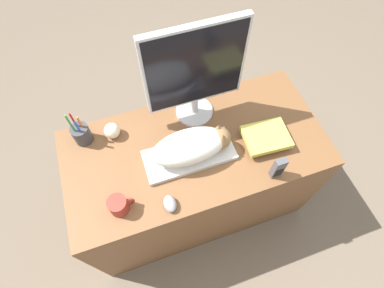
{
  "coord_description": "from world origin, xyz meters",
  "views": [
    {
      "loc": [
        -0.25,
        -0.36,
        2.0
      ],
      "look_at": [
        -0.02,
        0.3,
        0.79
      ],
      "focal_mm": 28.0,
      "sensor_mm": 36.0,
      "label": 1
    }
  ],
  "objects_px": {
    "cat": "(193,145)",
    "phone": "(278,168)",
    "keyboard": "(189,155)",
    "computer_mouse": "(170,204)",
    "monitor": "(195,72)",
    "pen_cup": "(82,134)",
    "book_stack": "(265,138)",
    "coffee_mug": "(119,205)",
    "baseball": "(112,131)"
  },
  "relations": [
    {
      "from": "cat",
      "to": "phone",
      "type": "xyz_separation_m",
      "value": [
        0.32,
        -0.22,
        -0.03
      ]
    },
    {
      "from": "keyboard",
      "to": "computer_mouse",
      "type": "bearing_deg",
      "value": -127.81
    },
    {
      "from": "monitor",
      "to": "pen_cup",
      "type": "xyz_separation_m",
      "value": [
        -0.57,
        0.02,
        -0.25
      ]
    },
    {
      "from": "book_stack",
      "to": "monitor",
      "type": "bearing_deg",
      "value": 134.19
    },
    {
      "from": "keyboard",
      "to": "pen_cup",
      "type": "relative_size",
      "value": 1.96
    },
    {
      "from": "keyboard",
      "to": "phone",
      "type": "height_order",
      "value": "phone"
    },
    {
      "from": "coffee_mug",
      "to": "book_stack",
      "type": "bearing_deg",
      "value": 8.21
    },
    {
      "from": "pen_cup",
      "to": "book_stack",
      "type": "distance_m",
      "value": 0.88
    },
    {
      "from": "computer_mouse",
      "to": "baseball",
      "type": "bearing_deg",
      "value": 110.07
    },
    {
      "from": "keyboard",
      "to": "coffee_mug",
      "type": "relative_size",
      "value": 3.82
    },
    {
      "from": "cat",
      "to": "phone",
      "type": "height_order",
      "value": "cat"
    },
    {
      "from": "coffee_mug",
      "to": "pen_cup",
      "type": "bearing_deg",
      "value": 103.11
    },
    {
      "from": "keyboard",
      "to": "computer_mouse",
      "type": "distance_m",
      "value": 0.26
    },
    {
      "from": "keyboard",
      "to": "cat",
      "type": "bearing_deg",
      "value": -0.0
    },
    {
      "from": "monitor",
      "to": "coffee_mug",
      "type": "bearing_deg",
      "value": -141.19
    },
    {
      "from": "computer_mouse",
      "to": "baseball",
      "type": "distance_m",
      "value": 0.47
    },
    {
      "from": "computer_mouse",
      "to": "pen_cup",
      "type": "distance_m",
      "value": 0.55
    },
    {
      "from": "book_stack",
      "to": "cat",
      "type": "bearing_deg",
      "value": 173.7
    },
    {
      "from": "monitor",
      "to": "book_stack",
      "type": "distance_m",
      "value": 0.47
    },
    {
      "from": "phone",
      "to": "coffee_mug",
      "type": "bearing_deg",
      "value": 174.17
    },
    {
      "from": "phone",
      "to": "keyboard",
      "type": "bearing_deg",
      "value": 147.64
    },
    {
      "from": "cat",
      "to": "computer_mouse",
      "type": "xyz_separation_m",
      "value": [
        -0.18,
        -0.2,
        -0.07
      ]
    },
    {
      "from": "pen_cup",
      "to": "phone",
      "type": "xyz_separation_m",
      "value": [
        0.8,
        -0.47,
        0.01
      ]
    },
    {
      "from": "computer_mouse",
      "to": "pen_cup",
      "type": "relative_size",
      "value": 0.36
    },
    {
      "from": "cat",
      "to": "pen_cup",
      "type": "relative_size",
      "value": 1.71
    },
    {
      "from": "coffee_mug",
      "to": "baseball",
      "type": "bearing_deg",
      "value": 83.04
    },
    {
      "from": "computer_mouse",
      "to": "monitor",
      "type": "bearing_deg",
      "value": 58.7
    },
    {
      "from": "cat",
      "to": "pen_cup",
      "type": "height_order",
      "value": "pen_cup"
    },
    {
      "from": "monitor",
      "to": "phone",
      "type": "bearing_deg",
      "value": -62.53
    },
    {
      "from": "monitor",
      "to": "baseball",
      "type": "relative_size",
      "value": 6.93
    },
    {
      "from": "keyboard",
      "to": "computer_mouse",
      "type": "xyz_separation_m",
      "value": [
        -0.16,
        -0.2,
        0.01
      ]
    },
    {
      "from": "cat",
      "to": "computer_mouse",
      "type": "relative_size",
      "value": 4.71
    },
    {
      "from": "coffee_mug",
      "to": "cat",
      "type": "bearing_deg",
      "value": 20.76
    },
    {
      "from": "coffee_mug",
      "to": "baseball",
      "type": "relative_size",
      "value": 1.44
    },
    {
      "from": "phone",
      "to": "book_stack",
      "type": "xyz_separation_m",
      "value": [
        0.03,
        0.18,
        -0.03
      ]
    },
    {
      "from": "pen_cup",
      "to": "keyboard",
      "type": "bearing_deg",
      "value": -29.27
    },
    {
      "from": "pen_cup",
      "to": "monitor",
      "type": "bearing_deg",
      "value": -2.23
    },
    {
      "from": "coffee_mug",
      "to": "pen_cup",
      "type": "height_order",
      "value": "pen_cup"
    },
    {
      "from": "cat",
      "to": "phone",
      "type": "bearing_deg",
      "value": -33.97
    },
    {
      "from": "monitor",
      "to": "baseball",
      "type": "xyz_separation_m",
      "value": [
        -0.43,
        0.0,
        -0.26
      ]
    },
    {
      "from": "cat",
      "to": "keyboard",
      "type": "bearing_deg",
      "value": 180.0
    },
    {
      "from": "cat",
      "to": "phone",
      "type": "distance_m",
      "value": 0.39
    },
    {
      "from": "computer_mouse",
      "to": "pen_cup",
      "type": "height_order",
      "value": "pen_cup"
    },
    {
      "from": "monitor",
      "to": "baseball",
      "type": "height_order",
      "value": "monitor"
    },
    {
      "from": "computer_mouse",
      "to": "book_stack",
      "type": "height_order",
      "value": "book_stack"
    },
    {
      "from": "cat",
      "to": "monitor",
      "type": "distance_m",
      "value": 0.33
    },
    {
      "from": "computer_mouse",
      "to": "pen_cup",
      "type": "bearing_deg",
      "value": 123.24
    },
    {
      "from": "phone",
      "to": "cat",
      "type": "bearing_deg",
      "value": 146.03
    },
    {
      "from": "baseball",
      "to": "book_stack",
      "type": "distance_m",
      "value": 0.75
    },
    {
      "from": "computer_mouse",
      "to": "baseball",
      "type": "height_order",
      "value": "baseball"
    }
  ]
}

